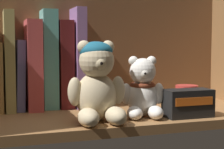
# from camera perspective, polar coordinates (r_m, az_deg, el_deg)

# --- Properties ---
(shelf_board) EXTENTS (0.70, 0.29, 0.02)m
(shelf_board) POSITION_cam_1_polar(r_m,az_deg,el_deg) (0.85, 0.67, -6.68)
(shelf_board) COLOR olive
(shelf_board) RESTS_ON ground
(shelf_back_panel) EXTENTS (0.73, 0.01, 0.33)m
(shelf_back_panel) POSITION_cam_1_polar(r_m,az_deg,el_deg) (0.98, -2.25, 4.10)
(shelf_back_panel) COLOR brown
(shelf_back_panel) RESTS_ON ground
(book_3) EXTENTS (0.02, 0.14, 0.24)m
(book_3) POSITION_cam_1_polar(r_m,az_deg,el_deg) (0.91, -15.95, 2.08)
(book_3) COLOR tan
(book_3) RESTS_ON shelf_board
(book_4) EXTENTS (0.02, 0.12, 0.17)m
(book_4) POSITION_cam_1_polar(r_m,az_deg,el_deg) (0.91, -14.34, -0.03)
(book_4) COLOR #6F72B5
(book_4) RESTS_ON shelf_board
(book_5) EXTENTS (0.04, 0.14, 0.22)m
(book_5) POSITION_cam_1_polar(r_m,az_deg,el_deg) (0.92, -12.42, 1.52)
(book_5) COLOR #CC4C4C
(book_5) RESTS_ON shelf_board
(book_6) EXTENTS (0.04, 0.10, 0.24)m
(book_6) POSITION_cam_1_polar(r_m,az_deg,el_deg) (0.92, -9.99, 2.38)
(book_6) COLOR #60BAAF
(book_6) RESTS_ON shelf_board
(book_7) EXTENTS (0.03, 0.11, 0.22)m
(book_7) POSITION_cam_1_polar(r_m,az_deg,el_deg) (0.93, -7.61, 1.64)
(book_7) COLOR maroon
(book_7) RESTS_ON shelf_board
(book_8) EXTENTS (0.02, 0.13, 0.25)m
(book_8) POSITION_cam_1_polar(r_m,az_deg,el_deg) (0.93, -5.62, 2.65)
(book_8) COLOR #9C70B0
(book_8) RESTS_ON shelf_board
(teddy_bear_larger) EXTENTS (0.12, 0.12, 0.17)m
(teddy_bear_larger) POSITION_cam_1_polar(r_m,az_deg,el_deg) (0.74, -2.37, -1.41)
(teddy_bear_larger) COLOR beige
(teddy_bear_larger) RESTS_ON shelf_board
(teddy_bear_smaller) EXTENTS (0.10, 0.10, 0.13)m
(teddy_bear_smaller) POSITION_cam_1_polar(r_m,az_deg,el_deg) (0.79, 4.88, -2.60)
(teddy_bear_smaller) COLOR white
(teddy_bear_smaller) RESTS_ON shelf_board
(pillar_candle) EXTENTS (0.06, 0.06, 0.06)m
(pillar_candle) POSITION_cam_1_polar(r_m,az_deg,el_deg) (0.92, 11.67, -3.42)
(pillar_candle) COLOR #C63833
(pillar_candle) RESTS_ON shelf_board
(small_product_box) EXTENTS (0.10, 0.05, 0.06)m
(small_product_box) POSITION_cam_1_polar(r_m,az_deg,el_deg) (0.81, 11.90, -4.44)
(small_product_box) COLOR black
(small_product_box) RESTS_ON shelf_board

